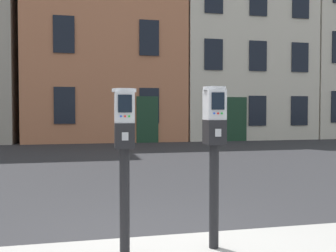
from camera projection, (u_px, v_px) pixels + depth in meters
name	position (u px, v px, depth m)	size (l,w,h in m)	color
parking_meter_near_kerb	(124.00, 141.00, 3.52)	(0.23, 0.26, 1.49)	black
parking_meter_twin_adjacent	(214.00, 137.00, 3.70)	(0.23, 0.26, 1.52)	black
townhouse_orange_brick	(103.00, 50.00, 20.60)	(7.44, 6.53, 9.16)	#B7704C
townhouse_brick_corner	(231.00, 43.00, 22.35)	(6.75, 6.89, 10.54)	beige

